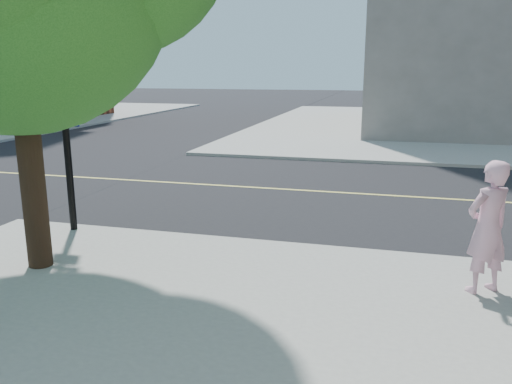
# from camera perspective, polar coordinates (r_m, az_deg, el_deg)

# --- Properties ---
(ground) EXTENTS (140.00, 140.00, 0.00)m
(ground) POSITION_cam_1_polar(r_m,az_deg,el_deg) (11.16, -20.60, -3.75)
(ground) COLOR black
(ground) RESTS_ON ground
(road_ew) EXTENTS (140.00, 9.00, 0.01)m
(road_ew) POSITION_cam_1_polar(r_m,az_deg,el_deg) (14.91, -10.69, 1.09)
(road_ew) COLOR black
(road_ew) RESTS_ON ground
(man_on_phone) EXTENTS (0.80, 0.75, 1.84)m
(man_on_phone) POSITION_cam_1_polar(r_m,az_deg,el_deg) (7.67, 24.07, -3.57)
(man_on_phone) COLOR #E1A6BF
(man_on_phone) RESTS_ON sidewalk_se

